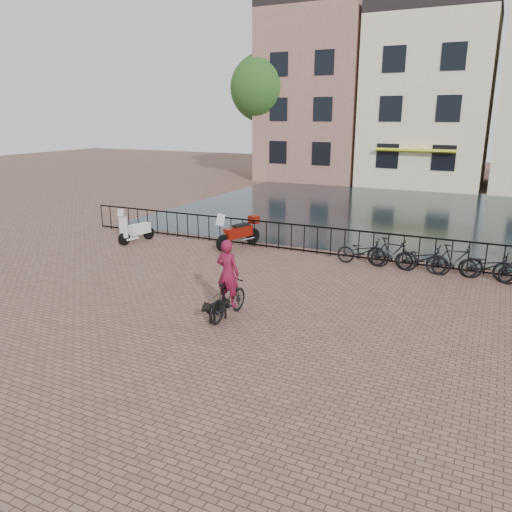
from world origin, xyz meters
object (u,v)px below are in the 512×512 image
at_px(motorcycle, 238,229).
at_px(scooter, 136,224).
at_px(cyclist, 228,284).
at_px(dog, 218,309).

bearing_deg(motorcycle, scooter, -147.17).
bearing_deg(scooter, motorcycle, 25.79).
bearing_deg(scooter, cyclist, -24.69).
height_order(cyclist, dog, cyclist).
height_order(dog, motorcycle, motorcycle).
height_order(cyclist, scooter, cyclist).
bearing_deg(dog, cyclist, 77.50).
bearing_deg(motorcycle, dog, -47.62).
relative_size(cyclist, motorcycle, 1.13).
xyz_separation_m(cyclist, scooter, (-6.91, 5.07, -0.16)).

